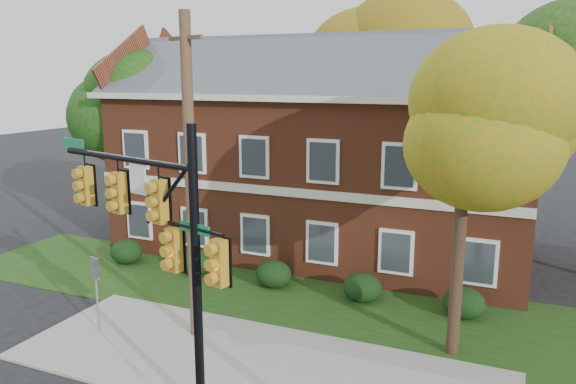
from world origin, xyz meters
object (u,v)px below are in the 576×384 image
at_px(tree_left_rear, 129,102).
at_px(tree_far_rear, 394,59).
at_px(hedge_center, 274,274).
at_px(hedge_left, 196,262).
at_px(tree_near_right, 475,126).
at_px(hedge_far_right, 464,303).
at_px(utility_pole, 190,180).
at_px(traffic_signal, 160,232).
at_px(hedge_right, 362,288).
at_px(sign_post, 96,282).
at_px(hedge_far_left, 126,252).
at_px(apartment_building, 322,143).

distance_m(tree_left_rear, tree_far_rear, 14.40).
bearing_deg(hedge_center, tree_far_rear, 84.15).
height_order(hedge_left, hedge_center, same).
bearing_deg(tree_near_right, hedge_center, 158.58).
xyz_separation_m(hedge_far_right, utility_pole, (-7.50, -4.70, 4.43)).
xyz_separation_m(traffic_signal, utility_pole, (-1.17, 3.17, 0.63)).
bearing_deg(hedge_far_right, traffic_signal, -128.82).
bearing_deg(utility_pole, tree_left_rear, 158.05).
relative_size(hedge_right, tree_near_right, 0.16).
xyz_separation_m(hedge_right, tree_far_rear, (-2.16, 13.09, 8.32)).
height_order(tree_left_rear, sign_post, tree_left_rear).
height_order(hedge_far_left, tree_far_rear, tree_far_rear).
relative_size(apartment_building, traffic_signal, 2.70).
relative_size(hedge_far_right, tree_near_right, 0.16).
distance_m(hedge_right, sign_post, 9.06).
height_order(utility_pole, sign_post, utility_pole).
bearing_deg(utility_pole, tree_near_right, 35.38).
bearing_deg(sign_post, tree_near_right, 29.46).
distance_m(tree_left_rear, sign_post, 12.75).
distance_m(apartment_building, utility_pole, 9.97).
distance_m(hedge_center, tree_left_rear, 12.23).
bearing_deg(tree_left_rear, hedge_far_right, -13.89).
height_order(hedge_far_right, tree_far_rear, tree_far_rear).
bearing_deg(tree_left_rear, sign_post, -57.37).
bearing_deg(tree_far_rear, hedge_far_right, -66.63).
bearing_deg(hedge_right, apartment_building, 123.67).
relative_size(hedge_center, hedge_right, 1.00).
xyz_separation_m(hedge_center, utility_pole, (-0.50, -4.70, 4.43)).
xyz_separation_m(hedge_far_left, utility_pole, (6.50, -4.70, 4.43)).
xyz_separation_m(hedge_left, hedge_right, (7.00, 0.00, 0.00)).
xyz_separation_m(apartment_building, hedge_left, (-3.50, -5.25, -4.46)).
bearing_deg(tree_left_rear, utility_pole, -43.76).
xyz_separation_m(hedge_left, utility_pole, (3.00, -4.70, 4.43)).
xyz_separation_m(hedge_center, tree_near_right, (7.22, -2.83, 6.14)).
bearing_deg(tree_near_right, hedge_far_right, 94.52).
relative_size(hedge_left, hedge_center, 1.00).
relative_size(hedge_left, tree_left_rear, 0.16).
xyz_separation_m(hedge_right, tree_near_right, (3.72, -2.83, 6.14)).
distance_m(apartment_building, hedge_left, 7.73).
bearing_deg(tree_left_rear, hedge_center, -23.04).
relative_size(tree_near_right, traffic_signal, 1.23).
relative_size(hedge_far_left, hedge_right, 1.00).
xyz_separation_m(hedge_right, utility_pole, (-4.00, -4.70, 4.43)).
distance_m(tree_near_right, tree_left_rear, 18.33).
distance_m(hedge_left, hedge_far_right, 10.50).
bearing_deg(hedge_right, traffic_signal, -109.79).
height_order(tree_far_rear, utility_pole, tree_far_rear).
bearing_deg(hedge_far_right, utility_pole, -147.93).
xyz_separation_m(hedge_far_left, traffic_signal, (7.67, -7.87, 3.80)).
relative_size(apartment_building, hedge_far_right, 13.43).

